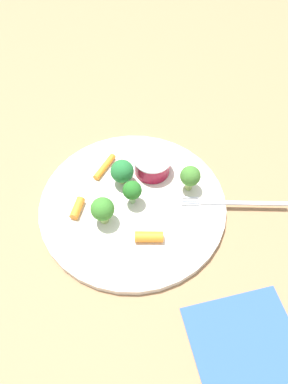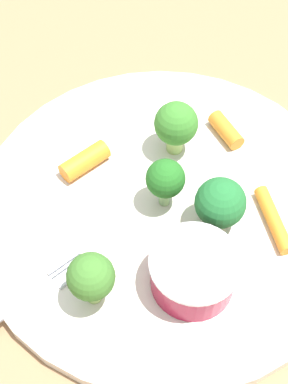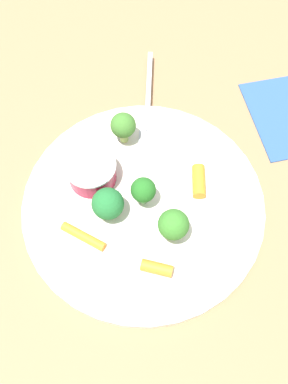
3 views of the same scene
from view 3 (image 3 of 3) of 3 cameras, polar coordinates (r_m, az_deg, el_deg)
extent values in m
plane|color=#956E4A|center=(0.52, -0.09, -1.90)|extent=(2.40, 2.40, 0.00)
cylinder|color=silver|center=(0.51, -0.09, -1.62)|extent=(0.30, 0.30, 0.01)
cylinder|color=maroon|center=(0.51, -7.19, 2.73)|extent=(0.06, 0.06, 0.03)
cylinder|color=silver|center=(0.50, -7.40, 3.65)|extent=(0.06, 0.06, 0.00)
cylinder|color=#98BB65|center=(0.48, 3.91, -5.50)|extent=(0.01, 0.01, 0.02)
sphere|color=#377829|center=(0.46, 4.07, -4.48)|extent=(0.04, 0.04, 0.04)
cylinder|color=#9BC557|center=(0.50, -4.80, -2.66)|extent=(0.01, 0.01, 0.01)
sphere|color=#226A30|center=(0.48, -4.99, -1.61)|extent=(0.04, 0.04, 0.04)
cylinder|color=#7CAB6C|center=(0.50, -0.18, -1.24)|extent=(0.01, 0.01, 0.02)
sphere|color=#226520|center=(0.48, -0.19, -0.14)|extent=(0.03, 0.03, 0.03)
cylinder|color=#96B75D|center=(0.55, -2.77, 7.77)|extent=(0.01, 0.01, 0.02)
sphere|color=#3D732A|center=(0.53, -2.88, 9.14)|extent=(0.03, 0.03, 0.03)
cylinder|color=orange|center=(0.47, 1.75, -10.40)|extent=(0.04, 0.02, 0.01)
cylinder|color=orange|center=(0.52, 7.53, 1.48)|extent=(0.02, 0.04, 0.02)
cylinder|color=orange|center=(0.49, -8.34, -6.04)|extent=(0.05, 0.04, 0.01)
cube|color=#B5B8C4|center=(0.61, 0.64, 13.92)|extent=(0.02, 0.14, 0.00)
cube|color=#B5B8C4|center=(0.55, 0.85, 7.30)|extent=(0.00, 0.03, 0.00)
cube|color=#B5B8C4|center=(0.55, 0.49, 7.31)|extent=(0.00, 0.03, 0.00)
cube|color=#B5B8C4|center=(0.55, 0.14, 7.32)|extent=(0.00, 0.03, 0.00)
cube|color=#B5B8C4|center=(0.55, -0.22, 7.33)|extent=(0.00, 0.03, 0.00)
camera|label=1|loc=(0.39, 71.93, 32.05)|focal=32.83mm
camera|label=2|loc=(0.44, -32.03, 43.91)|focal=51.51mm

